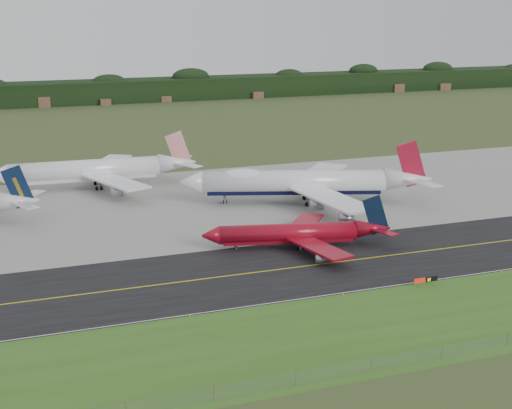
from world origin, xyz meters
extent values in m
plane|color=#364721|center=(0.00, 0.00, 0.00)|extent=(600.00, 600.00, 0.00)
cube|color=#35601C|center=(0.00, -35.00, 0.01)|extent=(400.00, 30.00, 0.01)
cube|color=black|center=(0.00, -4.00, 0.01)|extent=(400.00, 32.00, 0.02)
cube|color=gray|center=(0.00, 51.00, 0.01)|extent=(400.00, 78.00, 0.01)
cube|color=gold|center=(0.00, -4.00, 0.03)|extent=(400.00, 0.40, 0.00)
cube|color=silver|center=(0.00, -19.50, 0.03)|extent=(400.00, 0.25, 0.00)
plane|color=slate|center=(0.00, -48.00, 1.10)|extent=(320.00, 0.00, 320.00)
cylinder|color=slate|center=(0.00, -48.00, 1.10)|extent=(0.10, 0.10, 2.20)
cube|color=black|center=(0.00, 275.00, 6.00)|extent=(700.00, 24.00, 12.00)
cylinder|color=white|center=(18.59, 42.13, 6.06)|extent=(48.89, 20.72, 6.26)
cube|color=black|center=(18.59, 42.13, 4.03)|extent=(46.07, 18.49, 2.19)
cone|color=white|center=(-7.86, 50.43, 6.06)|extent=(7.75, 7.81, 6.26)
cone|color=white|center=(48.30, 32.81, 6.53)|extent=(14.28, 9.86, 6.26)
ellipsoid|color=white|center=(5.43, 46.26, 7.78)|extent=(13.77, 8.90, 3.99)
cube|color=white|center=(22.58, 26.26, 4.97)|extent=(12.50, 28.81, 0.54)
cube|color=white|center=(30.93, 52.87, 4.97)|extent=(25.38, 26.58, 0.54)
cube|color=#A9132B|center=(48.97, 32.60, 10.78)|extent=(8.73, 3.17, 12.96)
cylinder|color=gray|center=(19.09, 27.99, 3.26)|extent=(4.05, 3.53, 2.63)
cylinder|color=gray|center=(27.08, 53.44, 3.26)|extent=(4.05, 3.53, 2.63)
cylinder|color=gray|center=(20.86, 14.73, 3.26)|extent=(4.05, 3.53, 2.63)
cylinder|color=gray|center=(36.10, 63.31, 3.26)|extent=(4.05, 3.53, 2.63)
cylinder|color=black|center=(0.72, 47.73, 0.56)|extent=(1.23, 0.82, 1.13)
cylinder|color=slate|center=(21.32, 37.66, 2.09)|extent=(1.10, 1.10, 4.18)
cylinder|color=black|center=(21.32, 37.66, 0.56)|extent=(1.24, 0.87, 1.13)
cylinder|color=slate|center=(23.38, 44.23, 2.09)|extent=(1.10, 1.10, 4.18)
cylinder|color=black|center=(23.38, 44.23, 0.56)|extent=(1.24, 0.87, 1.13)
cylinder|color=maroon|center=(3.42, 8.41, 3.37)|extent=(30.69, 10.69, 4.13)
cube|color=maroon|center=(3.42, 8.41, 2.03)|extent=(28.98, 9.35, 1.45)
cone|color=maroon|center=(-13.33, 12.16, 3.37)|extent=(4.63, 4.86, 4.13)
cone|color=maroon|center=(22.25, 4.21, 3.68)|extent=(8.76, 5.79, 4.13)
cube|color=maroon|center=(6.68, -1.02, 2.65)|extent=(9.03, 17.79, 0.46)
cube|color=maroon|center=(10.39, 15.57, 2.65)|extent=(14.74, 16.83, 0.46)
cube|color=black|center=(22.81, 4.08, 6.79)|extent=(6.44, 1.75, 9.40)
cylinder|color=gray|center=(5.49, -4.92, 1.52)|extent=(2.58, 2.19, 1.74)
cylinder|color=gray|center=(10.97, 19.60, 1.52)|extent=(2.58, 2.19, 1.74)
cylinder|color=black|center=(-7.90, 10.95, 0.37)|extent=(0.80, 0.49, 0.74)
cylinder|color=slate|center=(5.31, 5.66, 1.07)|extent=(0.69, 0.69, 2.13)
cylinder|color=black|center=(5.31, 5.66, 0.37)|extent=(0.81, 0.53, 0.74)
cylinder|color=slate|center=(6.30, 10.10, 1.07)|extent=(0.69, 0.69, 2.13)
cylinder|color=black|center=(6.30, 10.10, 0.37)|extent=(0.81, 0.53, 0.74)
cone|color=silver|center=(-52.76, 48.16, 5.51)|extent=(11.39, 6.94, 5.46)
cube|color=#0C1B38|center=(-52.16, 48.07, 9.11)|extent=(7.63, 1.53, 11.02)
cylinder|color=white|center=(-32.87, 77.77, 5.57)|extent=(43.29, 8.17, 5.98)
cube|color=silver|center=(-32.87, 77.77, 3.62)|extent=(41.07, 6.57, 2.09)
cone|color=white|center=(-5.71, 76.38, 6.01)|extent=(11.65, 6.55, 5.98)
cube|color=white|center=(-25.97, 65.07, 4.52)|extent=(16.47, 25.77, 0.54)
cube|color=white|center=(-24.71, 89.70, 4.52)|extent=(18.42, 25.42, 0.54)
cube|color=#BA0D14|center=(-5.04, 76.35, 9.90)|extent=(8.26, 0.90, 11.89)
cylinder|color=gray|center=(-26.63, 59.20, 2.89)|extent=(3.39, 2.67, 2.51)
cylinder|color=gray|center=(-24.77, 95.60, 2.89)|extent=(3.39, 2.67, 2.51)
cylinder|color=black|center=(-49.21, 78.61, 0.54)|extent=(1.10, 0.54, 1.08)
cylinder|color=slate|center=(-29.60, 74.31, 1.89)|extent=(0.88, 0.88, 3.77)
cylinder|color=black|center=(-29.60, 74.31, 0.54)|extent=(1.10, 0.59, 1.08)
cylinder|color=slate|center=(-29.26, 80.88, 1.89)|extent=(0.88, 0.88, 3.77)
cylinder|color=black|center=(-29.26, 80.88, 0.54)|extent=(1.10, 0.59, 1.08)
cylinder|color=slate|center=(18.23, -21.61, 0.37)|extent=(0.13, 0.13, 0.75)
cylinder|color=slate|center=(21.44, -21.57, 0.37)|extent=(0.13, 0.13, 0.75)
cube|color=#B3230D|center=(18.55, -21.61, 1.23)|extent=(2.35, 0.22, 0.96)
cube|color=black|center=(20.58, -21.58, 1.23)|extent=(1.07, 0.21, 0.96)
cube|color=black|center=(21.86, -21.56, 1.23)|extent=(1.28, 0.21, 0.96)
cylinder|color=yellow|center=(-26.46, -20.50, 0.25)|extent=(0.16, 0.16, 0.50)
cylinder|color=yellow|center=(2.95, -20.50, 0.25)|extent=(0.16, 0.16, 0.50)
cylinder|color=yellow|center=(38.23, -20.50, 0.25)|extent=(0.16, 0.16, 0.50)
camera|label=1|loc=(-53.22, -131.26, 51.82)|focal=50.00mm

